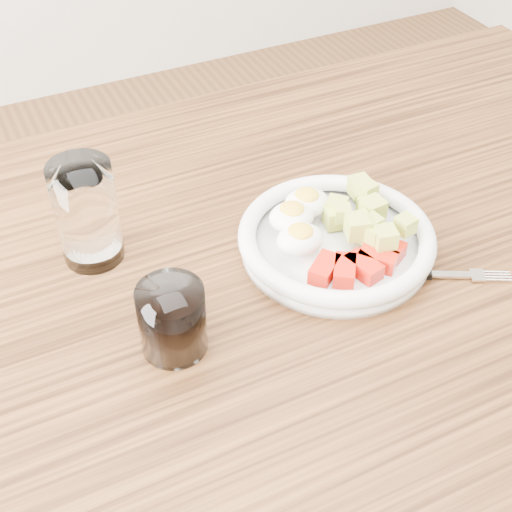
{
  "coord_description": "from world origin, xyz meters",
  "views": [
    {
      "loc": [
        -0.29,
        -0.57,
        1.38
      ],
      "look_at": [
        -0.01,
        0.01,
        0.8
      ],
      "focal_mm": 50.0,
      "sensor_mm": 36.0,
      "label": 1
    }
  ],
  "objects": [
    {
      "name": "dining_table",
      "position": [
        0.0,
        0.0,
        0.67
      ],
      "size": [
        1.5,
        0.9,
        0.77
      ],
      "color": "brown",
      "rests_on": "ground"
    },
    {
      "name": "bowl",
      "position": [
        0.1,
        0.01,
        0.79
      ],
      "size": [
        0.25,
        0.25,
        0.06
      ],
      "color": "white",
      "rests_on": "dining_table"
    },
    {
      "name": "fork",
      "position": [
        0.16,
        -0.08,
        0.77
      ],
      "size": [
        0.17,
        0.1,
        0.01
      ],
      "color": "black",
      "rests_on": "dining_table"
    },
    {
      "name": "water_glass",
      "position": [
        -0.18,
        0.13,
        0.84
      ],
      "size": [
        0.08,
        0.08,
        0.14
      ],
      "primitive_type": "cylinder",
      "color": "white",
      "rests_on": "dining_table"
    },
    {
      "name": "coffee_glass",
      "position": [
        -0.14,
        -0.06,
        0.81
      ],
      "size": [
        0.07,
        0.07,
        0.08
      ],
      "color": "white",
      "rests_on": "dining_table"
    }
  ]
}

